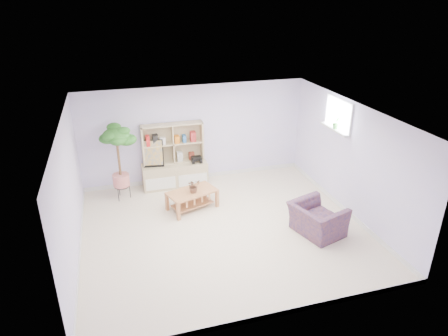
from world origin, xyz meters
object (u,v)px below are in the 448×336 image
object	(u,v)px
floor_tree	(119,163)
storage_unit	(174,156)
armchair	(317,217)
coffee_table	(192,200)

from	to	relation	value
floor_tree	storage_unit	bearing A→B (deg)	13.92
storage_unit	armchair	bearing A→B (deg)	-51.25
floor_tree	armchair	size ratio (longest dim) A/B	1.84
floor_tree	armchair	world-z (taller)	floor_tree
storage_unit	floor_tree	bearing A→B (deg)	-166.08
storage_unit	armchair	distance (m)	3.71
coffee_table	floor_tree	distance (m)	1.84
storage_unit	armchair	world-z (taller)	storage_unit
armchair	storage_unit	bearing A→B (deg)	21.93
armchair	floor_tree	bearing A→B (deg)	37.72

